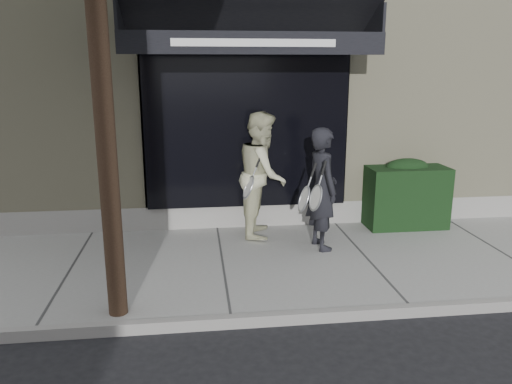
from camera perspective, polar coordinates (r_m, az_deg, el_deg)
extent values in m
plane|color=black|center=(7.29, 12.23, -7.97)|extent=(80.00, 80.00, 0.00)
cube|color=gray|center=(7.26, 12.25, -7.53)|extent=(20.00, 3.00, 0.12)
cube|color=gray|center=(5.95, 17.23, -12.80)|extent=(20.00, 0.10, 0.14)
cube|color=beige|center=(11.59, 4.66, 14.33)|extent=(14.00, 7.00, 5.50)
cube|color=gray|center=(8.74, 8.69, -2.33)|extent=(14.02, 0.42, 0.50)
cube|color=black|center=(8.00, -1.09, 7.66)|extent=(3.20, 0.30, 2.60)
cube|color=gray|center=(8.14, -12.58, 7.44)|extent=(0.08, 0.40, 2.60)
cube|color=gray|center=(8.46, 9.74, 7.82)|extent=(0.08, 0.40, 2.60)
cube|color=gray|center=(8.11, -1.26, 17.23)|extent=(3.36, 0.40, 0.12)
cube|color=black|center=(7.43, -0.68, 19.53)|extent=(3.60, 1.03, 0.55)
cube|color=black|center=(6.91, -0.19, 16.69)|extent=(3.60, 0.05, 0.30)
cube|color=white|center=(6.88, -0.16, 16.70)|extent=(2.20, 0.01, 0.10)
cube|color=black|center=(7.44, -15.19, 18.44)|extent=(0.04, 1.00, 0.45)
cube|color=black|center=(7.83, 13.09, 18.32)|extent=(0.04, 1.00, 0.45)
cube|color=black|center=(8.60, 16.67, -0.48)|extent=(1.30, 0.70, 1.00)
ellipsoid|color=black|center=(8.49, 16.91, 2.78)|extent=(0.71, 0.38, 0.27)
cylinder|color=black|center=(5.14, -17.10, 10.15)|extent=(0.20, 0.20, 4.80)
imported|color=black|center=(7.20, 7.58, 0.35)|extent=(0.52, 0.71, 1.77)
torus|color=silver|center=(6.83, 6.82, -0.66)|extent=(0.17, 0.32, 0.30)
cylinder|color=silver|center=(6.83, 6.82, -0.66)|extent=(0.14, 0.28, 0.26)
cylinder|color=silver|center=(6.83, 6.82, -0.66)|extent=(0.18, 0.06, 0.07)
cylinder|color=black|center=(6.83, 6.82, -0.66)|extent=(0.20, 0.08, 0.08)
torus|color=silver|center=(6.78, 5.49, -0.80)|extent=(0.14, 0.31, 0.30)
cylinder|color=silver|center=(6.78, 5.49, -0.80)|extent=(0.11, 0.28, 0.26)
cylinder|color=silver|center=(6.78, 5.49, -0.80)|extent=(0.18, 0.04, 0.07)
cylinder|color=black|center=(6.78, 5.49, -0.80)|extent=(0.20, 0.05, 0.09)
imported|color=beige|center=(7.71, 0.77, 2.03)|extent=(0.90, 1.07, 1.93)
torus|color=silver|center=(7.38, -0.87, 0.54)|extent=(0.18, 0.32, 0.29)
cylinder|color=silver|center=(7.38, -0.87, 0.54)|extent=(0.14, 0.28, 0.25)
cylinder|color=silver|center=(7.38, -0.87, 0.54)|extent=(0.18, 0.05, 0.09)
cylinder|color=black|center=(7.38, -0.87, 0.54)|extent=(0.20, 0.06, 0.11)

